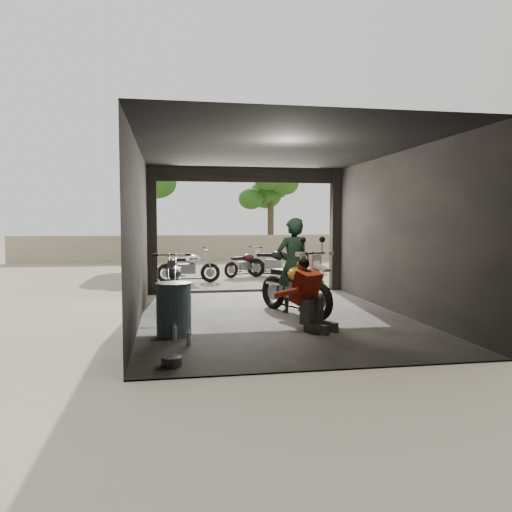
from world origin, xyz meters
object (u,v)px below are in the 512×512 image
object	(u,v)px
outside_bike_b	(246,262)
oil_drum	(174,310)
main_bike	(295,282)
helmet	(293,267)
rider	(293,266)
mechanic	(312,296)
outside_bike_c	(275,260)
outside_bike_a	(188,264)
left_bike	(174,279)
stool	(296,275)
sign_post	(343,232)

from	to	relation	value
outside_bike_b	oil_drum	size ratio (longest dim) A/B	1.73
main_bike	helmet	world-z (taller)	main_bike
rider	mechanic	xyz separation A→B (m)	(-0.09, -1.68, -0.36)
outside_bike_b	outside_bike_c	world-z (taller)	outside_bike_c
helmet	outside_bike_a	bearing A→B (deg)	117.98
oil_drum	outside_bike_a	bearing A→B (deg)	85.96
left_bike	outside_bike_c	distance (m)	5.83
mechanic	stool	distance (m)	4.38
helmet	main_bike	bearing A→B (deg)	-119.71
mechanic	outside_bike_a	bearing A→B (deg)	68.74
outside_bike_c	stool	distance (m)	3.53
main_bike	outside_bike_b	bearing A→B (deg)	65.44
rider	helmet	distance (m)	2.77
oil_drum	outside_bike_c	bearing A→B (deg)	66.90
left_bike	stool	distance (m)	3.33
stool	helmet	bearing A→B (deg)	136.69
main_bike	helmet	size ratio (longest dim) A/B	6.59
outside_bike_a	main_bike	bearing A→B (deg)	-158.57
stool	sign_post	world-z (taller)	sign_post
helmet	oil_drum	bearing A→B (deg)	-141.21
helmet	outside_bike_c	bearing A→B (deg)	69.47
outside_bike_b	oil_drum	bearing A→B (deg)	134.62
outside_bike_c	helmet	distance (m)	3.48
left_bike	sign_post	bearing A→B (deg)	32.73
outside_bike_c	rider	distance (m)	6.22
mechanic	stool	bearing A→B (deg)	43.46
mechanic	stool	xyz separation A→B (m)	(0.83, 4.30, -0.13)
outside_bike_c	outside_bike_b	bearing A→B (deg)	95.86
outside_bike_b	helmet	bearing A→B (deg)	160.22
rider	helmet	bearing A→B (deg)	-117.18
mechanic	left_bike	bearing A→B (deg)	91.09
helmet	sign_post	bearing A→B (deg)	16.33
rider	outside_bike_c	bearing A→B (deg)	-111.63
outside_bike_c	stool	size ratio (longest dim) A/B	3.22
outside_bike_c	rider	size ratio (longest dim) A/B	0.91
rider	left_bike	bearing A→B (deg)	-42.37
outside_bike_b	sign_post	xyz separation A→B (m)	(2.34, -2.85, 1.03)
main_bike	oil_drum	xyz separation A→B (m)	(-2.37, -1.50, -0.21)
outside_bike_a	helmet	world-z (taller)	outside_bike_a
outside_bike_c	helmet	world-z (taller)	outside_bike_c
outside_bike_a	outside_bike_c	world-z (taller)	outside_bike_c
main_bike	left_bike	xyz separation A→B (m)	(-2.33, 1.50, -0.06)
main_bike	outside_bike_a	size ratio (longest dim) A/B	1.17
mechanic	sign_post	distance (m)	6.04
outside_bike_b	sign_post	world-z (taller)	sign_post
main_bike	outside_bike_c	world-z (taller)	main_bike
outside_bike_c	mechanic	xyz separation A→B (m)	(-1.05, -7.82, 0.01)
sign_post	stool	bearing A→B (deg)	-124.26
main_bike	rider	bearing A→B (deg)	63.77
left_bike	outside_bike_b	world-z (taller)	left_bike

